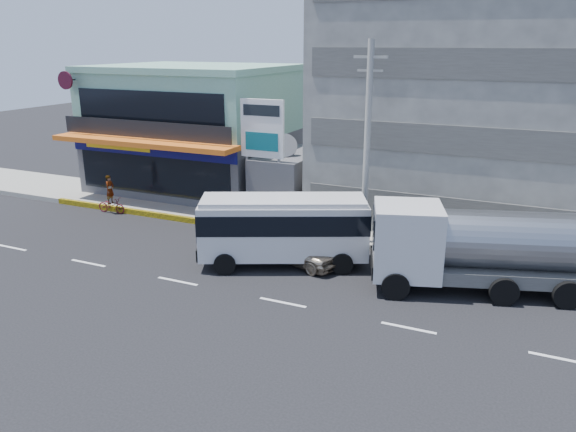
# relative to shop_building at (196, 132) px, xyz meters

# --- Properties ---
(ground) EXTENTS (120.00, 120.00, 0.00)m
(ground) POSITION_rel_shop_building_xyz_m (8.00, -13.95, -4.00)
(ground) COLOR black
(ground) RESTS_ON ground
(sidewalk) EXTENTS (70.00, 5.00, 0.30)m
(sidewalk) POSITION_rel_shop_building_xyz_m (13.00, -4.45, -3.85)
(sidewalk) COLOR gray
(sidewalk) RESTS_ON ground
(shop_building) EXTENTS (12.40, 11.70, 8.00)m
(shop_building) POSITION_rel_shop_building_xyz_m (0.00, 0.00, 0.00)
(shop_building) COLOR #434348
(shop_building) RESTS_ON ground
(concrete_building) EXTENTS (16.00, 12.00, 14.00)m
(concrete_building) POSITION_rel_shop_building_xyz_m (18.00, 1.05, 3.00)
(concrete_building) COLOR gray
(concrete_building) RESTS_ON ground
(gap_structure) EXTENTS (3.00, 6.00, 3.50)m
(gap_structure) POSITION_rel_shop_building_xyz_m (8.00, -1.95, -2.25)
(gap_structure) COLOR #434348
(gap_structure) RESTS_ON ground
(satellite_dish) EXTENTS (1.50, 1.50, 0.15)m
(satellite_dish) POSITION_rel_shop_building_xyz_m (8.00, -2.95, -0.42)
(satellite_dish) COLOR slate
(satellite_dish) RESTS_ON gap_structure
(billboard) EXTENTS (2.60, 0.18, 6.90)m
(billboard) POSITION_rel_shop_building_xyz_m (7.50, -4.75, 0.93)
(billboard) COLOR gray
(billboard) RESTS_ON ground
(utility_pole_near) EXTENTS (1.60, 0.30, 10.00)m
(utility_pole_near) POSITION_rel_shop_building_xyz_m (14.00, -6.55, 1.15)
(utility_pole_near) COLOR #999993
(utility_pole_near) RESTS_ON ground
(minibus) EXTENTS (7.92, 5.40, 3.18)m
(minibus) POSITION_rel_shop_building_xyz_m (11.33, -10.27, -2.10)
(minibus) COLOR silver
(minibus) RESTS_ON ground
(sedan) EXTENTS (4.78, 3.01, 1.52)m
(sedan) POSITION_rel_shop_building_xyz_m (11.86, -9.83, -3.24)
(sedan) COLOR tan
(sedan) RESTS_ON ground
(tanker_truck) EXTENTS (9.36, 5.15, 3.54)m
(tanker_truck) POSITION_rel_shop_building_xyz_m (19.63, -9.61, -2.10)
(tanker_truck) COLOR silver
(tanker_truck) RESTS_ON ground
(motorcycle_rider) EXTENTS (1.85, 0.78, 2.31)m
(motorcycle_rider) POSITION_rel_shop_building_xyz_m (-1.52, -7.15, -3.23)
(motorcycle_rider) COLOR #530B16
(motorcycle_rider) RESTS_ON ground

